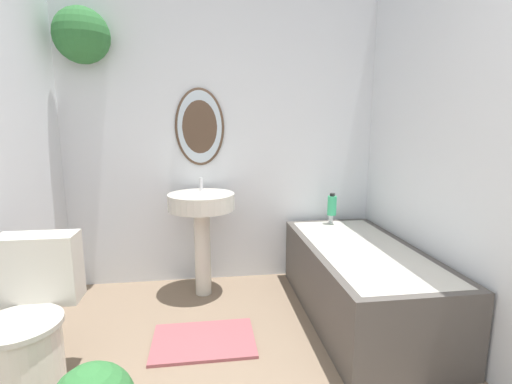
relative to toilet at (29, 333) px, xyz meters
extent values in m
cube|color=silver|center=(1.01, 1.35, 0.86)|extent=(2.64, 0.06, 2.40)
ellipsoid|color=#4C3828|center=(0.82, 1.30, 0.96)|extent=(0.39, 0.02, 0.61)
ellipsoid|color=silver|center=(0.82, 1.29, 0.96)|extent=(0.35, 0.01, 0.57)
cylinder|color=silver|center=(0.00, 1.20, 1.69)|extent=(0.18, 0.18, 0.10)
sphere|color=#2D6B33|center=(0.00, 1.20, 1.60)|extent=(0.39, 0.39, 0.39)
cube|color=silver|center=(2.30, -0.08, 0.86)|extent=(0.06, 2.92, 2.40)
cylinder|color=beige|center=(0.00, -0.08, -0.13)|extent=(0.34, 0.34, 0.41)
cylinder|color=#B1ADA0|center=(0.00, -0.08, 0.09)|extent=(0.37, 0.37, 0.02)
cube|color=beige|center=(0.00, 0.18, 0.26)|extent=(0.38, 0.17, 0.36)
cylinder|color=beige|center=(0.82, 1.02, 0.00)|extent=(0.12, 0.12, 0.68)
cylinder|color=beige|center=(0.82, 1.02, 0.40)|extent=(0.50, 0.50, 0.12)
cylinder|color=silver|center=(0.82, 1.16, 0.52)|extent=(0.02, 0.02, 0.10)
cube|color=#4C4742|center=(1.89, 0.52, -0.09)|extent=(0.72, 1.49, 0.49)
cube|color=beige|center=(1.89, 0.52, 0.14)|extent=(0.62, 1.39, 0.04)
cylinder|color=silver|center=(1.89, 1.17, 0.20)|extent=(0.04, 0.04, 0.08)
cylinder|color=#38B275|center=(1.88, 1.13, 0.32)|extent=(0.07, 0.07, 0.16)
cylinder|color=black|center=(1.88, 1.13, 0.41)|extent=(0.04, 0.04, 0.02)
cube|color=#934C51|center=(0.82, 0.35, -0.33)|extent=(0.62, 0.42, 0.02)
camera|label=1|loc=(0.85, -1.75, 0.98)|focal=26.00mm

